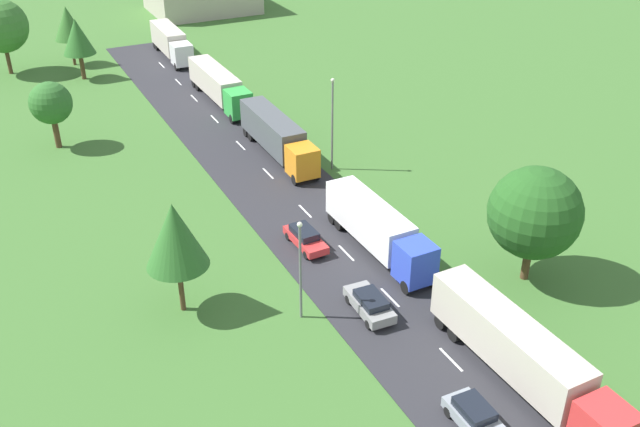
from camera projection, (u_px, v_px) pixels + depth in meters
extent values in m
cube|color=#2B2B30|center=(403.00, 312.00, 49.11)|extent=(10.00, 140.00, 0.06)
cube|color=white|center=(451.00, 359.00, 44.84)|extent=(0.16, 2.40, 0.01)
cube|color=white|center=(390.00, 297.00, 50.45)|extent=(0.16, 2.40, 0.01)
cube|color=white|center=(346.00, 253.00, 55.44)|extent=(0.16, 2.40, 0.01)
cube|color=white|center=(305.00, 211.00, 61.12)|extent=(0.16, 2.40, 0.01)
cube|color=white|center=(268.00, 173.00, 67.33)|extent=(0.16, 2.40, 0.01)
cube|color=white|center=(241.00, 145.00, 72.84)|extent=(0.16, 2.40, 0.01)
cube|color=white|center=(215.00, 119.00, 78.91)|extent=(0.16, 2.40, 0.01)
cube|color=white|center=(194.00, 98.00, 84.48)|extent=(0.16, 2.40, 0.01)
cube|color=white|center=(178.00, 82.00, 89.36)|extent=(0.16, 2.40, 0.01)
cube|color=white|center=(162.00, 65.00, 95.16)|extent=(0.16, 2.40, 0.01)
cube|color=beige|center=(507.00, 339.00, 43.02)|extent=(2.72, 11.92, 2.97)
cube|color=black|center=(504.00, 361.00, 43.85)|extent=(1.10, 11.30, 0.24)
cylinder|color=black|center=(480.00, 324.00, 47.06)|extent=(0.37, 1.01, 1.00)
cylinder|color=black|center=(454.00, 334.00, 46.22)|extent=(0.37, 1.01, 1.00)
cylinder|color=black|center=(466.00, 313.00, 48.16)|extent=(0.37, 1.01, 1.00)
cylinder|color=black|center=(441.00, 322.00, 47.31)|extent=(0.37, 1.01, 1.00)
cube|color=blue|center=(415.00, 262.00, 50.85)|extent=(2.47, 2.46, 2.88)
cube|color=black|center=(425.00, 264.00, 49.70)|extent=(2.10, 0.13, 1.27)
cube|color=white|center=(369.00, 219.00, 55.64)|extent=(2.62, 9.63, 2.73)
cube|color=black|center=(368.00, 236.00, 56.42)|extent=(1.02, 9.13, 0.24)
cylinder|color=black|center=(431.00, 279.00, 51.51)|extent=(0.36, 1.00, 1.00)
cylinder|color=black|center=(406.00, 287.00, 50.67)|extent=(0.36, 1.00, 1.00)
cylinder|color=black|center=(362.00, 218.00, 59.11)|extent=(0.36, 1.00, 1.00)
cylinder|color=black|center=(339.00, 224.00, 58.27)|extent=(0.36, 1.00, 1.00)
cylinder|color=black|center=(355.00, 212.00, 60.00)|extent=(0.36, 1.00, 1.00)
cylinder|color=black|center=(332.00, 218.00, 59.16)|extent=(0.36, 1.00, 1.00)
cube|color=orange|center=(302.00, 161.00, 65.38)|extent=(2.46, 2.61, 2.71)
cube|color=black|center=(308.00, 162.00, 64.17)|extent=(2.10, 0.12, 1.19)
cube|color=#4C5156|center=(272.00, 129.00, 70.66)|extent=(2.58, 10.82, 2.98)
cube|color=black|center=(273.00, 145.00, 71.49)|extent=(0.98, 10.26, 0.24)
cylinder|color=black|center=(316.00, 175.00, 65.95)|extent=(0.36, 1.00, 1.00)
cylinder|color=black|center=(295.00, 180.00, 65.14)|extent=(0.36, 1.00, 1.00)
cylinder|color=black|center=(270.00, 132.00, 74.47)|extent=(0.36, 1.00, 1.00)
cylinder|color=black|center=(251.00, 136.00, 73.66)|extent=(0.36, 1.00, 1.00)
cylinder|color=black|center=(265.00, 128.00, 75.48)|extent=(0.36, 1.00, 1.00)
cylinder|color=black|center=(246.00, 132.00, 74.67)|extent=(0.36, 1.00, 1.00)
cube|color=green|center=(238.00, 103.00, 77.90)|extent=(2.46, 2.78, 2.76)
cube|color=black|center=(243.00, 103.00, 76.63)|extent=(2.10, 0.12, 1.21)
cube|color=beige|center=(215.00, 80.00, 83.46)|extent=(2.60, 11.34, 2.75)
cube|color=black|center=(216.00, 93.00, 84.24)|extent=(0.99, 10.76, 0.24)
cylinder|color=black|center=(250.00, 116.00, 78.47)|extent=(0.36, 1.00, 1.00)
cylinder|color=black|center=(232.00, 119.00, 77.63)|extent=(0.36, 1.00, 1.00)
cylinder|color=black|center=(214.00, 84.00, 87.33)|extent=(0.36, 1.00, 1.00)
cylinder|color=black|center=(198.00, 87.00, 86.50)|extent=(0.36, 1.00, 1.00)
cylinder|color=black|center=(210.00, 80.00, 88.38)|extent=(0.36, 1.00, 1.00)
cylinder|color=black|center=(194.00, 83.00, 87.55)|extent=(0.36, 1.00, 1.00)
cube|color=white|center=(182.00, 54.00, 93.25)|extent=(2.48, 2.78, 2.69)
cube|color=black|center=(184.00, 53.00, 91.99)|extent=(2.10, 0.13, 1.18)
cube|color=beige|center=(168.00, 38.00, 97.97)|extent=(2.63, 9.22, 3.00)
cube|color=black|center=(170.00, 50.00, 98.81)|extent=(1.02, 8.74, 0.24)
cylinder|color=black|center=(192.00, 65.00, 93.78)|extent=(0.36, 1.00, 1.00)
cylinder|color=black|center=(176.00, 67.00, 92.98)|extent=(0.36, 1.00, 1.00)
cylinder|color=black|center=(172.00, 45.00, 101.41)|extent=(0.36, 1.00, 1.00)
cylinder|color=black|center=(157.00, 47.00, 100.62)|extent=(0.36, 1.00, 1.00)
cylinder|color=black|center=(169.00, 43.00, 102.27)|extent=(0.36, 1.00, 1.00)
cylinder|color=black|center=(155.00, 45.00, 101.48)|extent=(0.36, 1.00, 1.00)
cube|color=#8C939E|center=(475.00, 419.00, 39.62)|extent=(1.94, 4.00, 0.67)
cube|color=black|center=(474.00, 409.00, 39.48)|extent=(1.60, 2.25, 0.54)
cylinder|color=black|center=(473.00, 403.00, 41.15)|extent=(0.23, 0.64, 0.64)
cylinder|color=black|center=(448.00, 412.00, 40.54)|extent=(0.23, 0.64, 0.64)
cube|color=gray|center=(369.00, 305.00, 48.66)|extent=(2.06, 4.50, 0.69)
cube|color=black|center=(371.00, 299.00, 48.19)|extent=(1.67, 2.54, 0.49)
cylinder|color=black|center=(348.00, 299.00, 49.73)|extent=(0.25, 0.65, 0.64)
cylinder|color=black|center=(370.00, 294.00, 50.31)|extent=(0.25, 0.65, 0.64)
cylinder|color=black|center=(368.00, 324.00, 47.34)|extent=(0.25, 0.65, 0.64)
cylinder|color=black|center=(391.00, 318.00, 47.93)|extent=(0.25, 0.65, 0.64)
cube|color=red|center=(306.00, 240.00, 55.96)|extent=(1.88, 4.61, 0.59)
cube|color=black|center=(304.00, 232.00, 55.85)|extent=(1.54, 2.60, 0.56)
cylinder|color=black|center=(324.00, 250.00, 55.24)|extent=(0.24, 0.65, 0.64)
cylinder|color=black|center=(306.00, 255.00, 54.61)|extent=(0.24, 0.65, 0.64)
cylinder|color=black|center=(305.00, 232.00, 57.61)|extent=(0.24, 0.65, 0.64)
cylinder|color=black|center=(288.00, 236.00, 56.97)|extent=(0.24, 0.65, 0.64)
cylinder|color=slate|center=(300.00, 273.00, 46.91)|extent=(0.18, 0.18, 7.11)
sphere|color=silver|center=(300.00, 225.00, 45.09)|extent=(0.36, 0.36, 0.36)
cylinder|color=slate|center=(332.00, 127.00, 66.21)|extent=(0.18, 0.18, 8.62)
sphere|color=silver|center=(333.00, 80.00, 64.02)|extent=(0.36, 0.36, 0.36)
cylinder|color=#513823|center=(181.00, 287.00, 48.51)|extent=(0.36, 0.36, 3.64)
cone|color=#2D6628|center=(175.00, 235.00, 46.47)|extent=(4.18, 4.18, 4.59)
cylinder|color=#513823|center=(527.00, 261.00, 51.94)|extent=(0.58, 0.58, 2.99)
sphere|color=#23561E|center=(535.00, 213.00, 49.97)|extent=(6.59, 6.59, 6.59)
cylinder|color=#513823|center=(73.00, 52.00, 94.65)|extent=(0.38, 0.38, 3.41)
cone|color=#38702D|center=(68.00, 23.00, 92.75)|extent=(3.87, 3.87, 4.26)
cylinder|color=#513823|center=(82.00, 66.00, 89.83)|extent=(0.54, 0.54, 3.21)
cone|color=#2D6628|center=(77.00, 36.00, 87.97)|extent=(3.92, 3.92, 4.31)
cylinder|color=#513823|center=(56.00, 133.00, 71.90)|extent=(0.59, 0.59, 3.14)
sphere|color=#2D6628|center=(51.00, 103.00, 70.35)|extent=(4.16, 4.16, 4.16)
cylinder|color=#513823|center=(8.00, 60.00, 91.55)|extent=(0.51, 0.51, 3.62)
sphere|color=#38702D|center=(1.00, 26.00, 89.42)|extent=(6.62, 6.62, 6.62)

